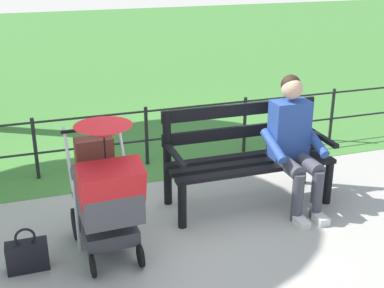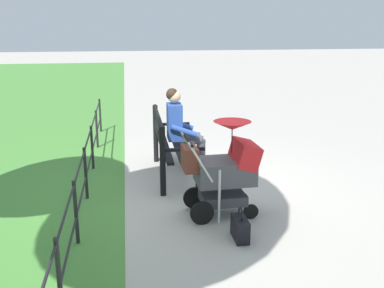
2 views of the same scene
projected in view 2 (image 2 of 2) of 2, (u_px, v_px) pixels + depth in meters
The scene contains 6 objects.
ground_plane at pixel (184, 193), 5.99m from camera, with size 60.00×60.00×0.00m, color #ADA89E.
park_bench at pixel (170, 142), 6.50m from camera, with size 1.60×0.61×0.96m.
person_on_bench at pixel (181, 126), 6.86m from camera, with size 0.53×0.74×1.28m.
stroller at pixel (225, 168), 5.18m from camera, with size 0.53×0.91×1.15m.
handbag at pixel (240, 228), 4.69m from camera, with size 0.32×0.14×0.37m.
park_fence at pixel (87, 162), 5.95m from camera, with size 7.39×0.04×0.70m.
Camera 2 is at (5.54, -0.72, 2.26)m, focal length 41.07 mm.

